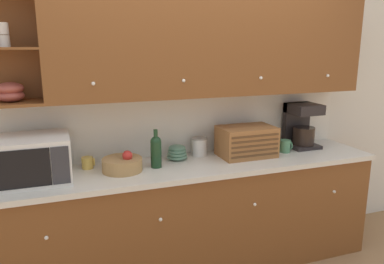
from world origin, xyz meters
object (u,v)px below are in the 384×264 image
microwave (32,159)px  mug (88,163)px  wine_bottle (156,150)px  coffee_maker (301,125)px  fruit_basket (122,164)px  storage_canister (199,147)px  bowl_stack_on_counter (177,153)px  bread_box (246,141)px  mug_blue_second (285,146)px

microwave → mug: (0.37, 0.15, -0.11)m
wine_bottle → coffee_maker: 1.39m
microwave → fruit_basket: bearing=0.3°
fruit_basket → wine_bottle: (0.25, 0.00, 0.08)m
mug → fruit_basket: (0.23, -0.15, 0.01)m
mug → storage_canister: 0.91m
coffee_maker → microwave: bearing=-176.5°
microwave → wine_bottle: (0.86, 0.00, -0.02)m
fruit_basket → storage_canister: (0.67, 0.18, 0.02)m
mug → storage_canister: (0.91, 0.03, 0.03)m
bowl_stack_on_counter → bread_box: size_ratio=0.37×
bread_box → coffee_maker: coffee_maker is taller
wine_bottle → bowl_stack_on_counter: size_ratio=1.75×
microwave → storage_canister: size_ratio=3.30×
microwave → fruit_basket: (0.60, 0.00, -0.10)m
fruit_basket → microwave: bearing=-179.7°
mug → coffee_maker: bearing=-0.4°
storage_canister → mug_blue_second: bearing=-12.6°
wine_bottle → mug_blue_second: wine_bottle is taller
microwave → mug: microwave is taller
fruit_basket → wine_bottle: size_ratio=1.00×
coffee_maker → bowl_stack_on_counter: bearing=180.0°
microwave → bowl_stack_on_counter: size_ratio=2.96×
microwave → bread_box: (1.64, 0.04, -0.03)m
mug → storage_canister: size_ratio=0.64×
mug → coffee_maker: 1.88m
storage_canister → bread_box: (0.36, -0.15, 0.05)m
mug → wine_bottle: size_ratio=0.33×
bread_box → microwave: bearing=-178.7°
mug → bread_box: size_ratio=0.21×
mug_blue_second → coffee_maker: (0.23, 0.12, 0.14)m
fruit_basket → bread_box: bread_box is taller
mug → bread_box: 1.28m
fruit_basket → bowl_stack_on_counter: bearing=16.3°
storage_canister → mug_blue_second: 0.75m
wine_bottle → bread_box: bearing=2.5°
microwave → bread_box: 1.64m
bread_box → coffee_maker: 0.62m
bowl_stack_on_counter → storage_canister: storage_canister is taller
storage_canister → bread_box: bread_box is taller
storage_canister → bowl_stack_on_counter: bearing=-167.3°
bread_box → coffee_maker: size_ratio=1.15×
microwave → fruit_basket: size_ratio=1.69×
mug → mug_blue_second: (1.64, -0.13, 0.01)m
wine_bottle → bowl_stack_on_counter: wine_bottle is taller
mug_blue_second → mug: bearing=175.5°
microwave → coffee_maker: 2.25m
microwave → bread_box: bearing=1.3°
mug → coffee_maker: coffee_maker is taller
fruit_basket → bread_box: size_ratio=0.65×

